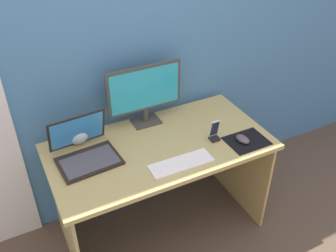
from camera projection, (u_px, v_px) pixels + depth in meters
ground_plane at (161, 225)px, 2.71m from camera, size 8.00×8.00×0.00m
wall_back at (129, 40)px, 2.30m from camera, size 6.00×0.04×2.50m
desk at (160, 164)px, 2.38m from camera, size 1.35×0.70×0.73m
monitor at (145, 92)px, 2.37m from camera, size 0.50×0.14×0.40m
laptop at (85, 151)px, 2.16m from camera, size 0.36×0.34×0.24m
fishbowl at (77, 133)px, 2.28m from camera, size 0.14×0.14×0.14m
keyboard_external at (181, 163)px, 2.14m from camera, size 0.38×0.13×0.01m
mousepad at (247, 141)px, 2.32m from camera, size 0.25×0.20×0.00m
mouse at (243, 139)px, 2.31m from camera, size 0.08×0.11×0.04m
phone_in_dock at (214, 133)px, 2.31m from camera, size 0.06×0.06×0.14m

